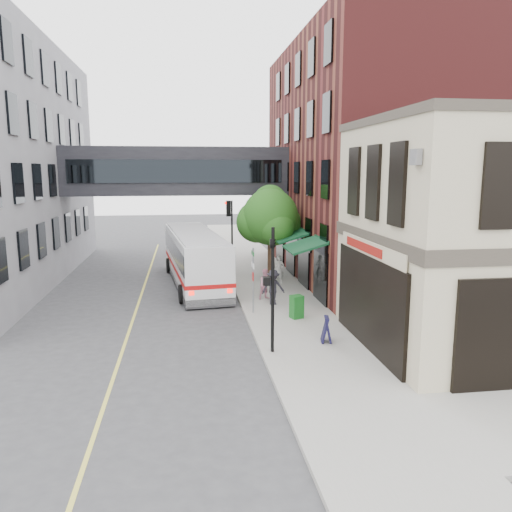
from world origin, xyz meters
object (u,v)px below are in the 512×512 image
object	(u,v)px
bus	(195,256)
newspaper_box	(297,307)
sandwich_board	(326,329)
pedestrian_b	(266,284)
pedestrian_c	(273,287)
pedestrian_a	(279,269)

from	to	relation	value
bus	newspaper_box	bearing A→B (deg)	-61.67
bus	newspaper_box	xyz separation A→B (m)	(4.25, -7.89, -1.02)
newspaper_box	sandwich_board	bearing A→B (deg)	-100.98
pedestrian_b	pedestrian_c	xyz separation A→B (m)	(0.18, -1.08, 0.08)
bus	pedestrian_a	xyz separation A→B (m)	(4.77, -1.04, -0.73)
bus	sandwich_board	bearing A→B (deg)	-67.06
newspaper_box	pedestrian_a	bearing A→B (deg)	66.99
pedestrian_b	newspaper_box	size ratio (longest dim) A/B	1.52
pedestrian_b	pedestrian_c	world-z (taller)	pedestrian_c
bus	pedestrian_c	size ratio (longest dim) A/B	6.66
bus	sandwich_board	size ratio (longest dim) A/B	11.56
pedestrian_b	newspaper_box	distance (m)	3.54
pedestrian_a	pedestrian_b	bearing A→B (deg)	-105.74
pedestrian_a	newspaper_box	size ratio (longest dim) A/B	1.57
pedestrian_a	sandwich_board	size ratio (longest dim) A/B	1.62
bus	pedestrian_a	bearing A→B (deg)	-12.33
bus	pedestrian_a	distance (m)	4.94
pedestrian_b	sandwich_board	xyz separation A→B (m)	(1.24, -6.61, -0.28)
pedestrian_b	sandwich_board	bearing A→B (deg)	-97.97
bus	newspaper_box	size ratio (longest dim) A/B	11.18
bus	pedestrian_b	xyz separation A→B (m)	(3.44, -4.45, -0.76)
newspaper_box	sandwich_board	world-z (taller)	newspaper_box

